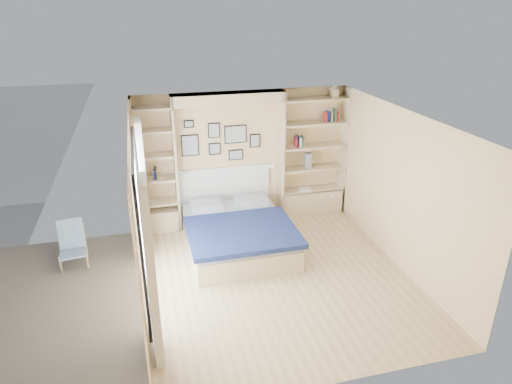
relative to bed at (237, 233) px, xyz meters
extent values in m
plane|color=tan|center=(0.40, -1.04, -0.28)|extent=(4.50, 4.50, 0.00)
plane|color=#DFB584|center=(0.40, 1.21, 0.97)|extent=(4.00, 0.00, 4.00)
plane|color=#DFB584|center=(0.40, -3.29, 0.97)|extent=(4.00, 0.00, 4.00)
plane|color=#DFB584|center=(-1.60, -1.04, 0.97)|extent=(0.00, 4.50, 4.50)
plane|color=#DFB584|center=(2.40, -1.04, 0.97)|extent=(0.00, 4.50, 4.50)
plane|color=white|center=(0.40, -1.04, 2.22)|extent=(4.50, 4.50, 0.00)
cube|color=tan|center=(-0.90, 1.03, 0.97)|extent=(0.04, 0.35, 2.50)
cube|color=tan|center=(1.10, 1.03, 0.97)|extent=(0.04, 0.35, 2.50)
cube|color=tan|center=(0.10, 1.03, 2.12)|extent=(2.00, 0.35, 0.20)
cube|color=tan|center=(2.38, 1.03, 0.97)|extent=(0.04, 0.35, 2.50)
cube|color=tan|center=(-1.58, 1.03, 0.97)|extent=(0.04, 0.35, 2.50)
cube|color=tan|center=(1.75, 1.03, -0.03)|extent=(1.30, 0.35, 0.50)
cube|color=tan|center=(-1.25, 1.03, -0.08)|extent=(0.70, 0.35, 0.40)
cube|color=black|center=(-1.57, -1.04, 1.95)|extent=(0.04, 2.08, 0.06)
cube|color=black|center=(-1.57, -1.04, -0.25)|extent=(0.04, 2.08, 0.06)
cube|color=black|center=(-1.57, -2.06, 0.82)|extent=(0.04, 0.06, 2.20)
cube|color=black|center=(-1.57, -0.02, 0.82)|extent=(0.04, 0.06, 2.20)
cube|color=silver|center=(-1.58, -1.04, 0.84)|extent=(0.01, 2.00, 2.20)
cube|color=white|center=(-1.48, -2.34, 0.87)|extent=(0.10, 0.45, 2.30)
cube|color=white|center=(-1.48, 0.26, 0.87)|extent=(0.10, 0.45, 2.30)
cube|color=tan|center=(1.75, 1.03, 0.22)|extent=(1.30, 0.35, 0.04)
cube|color=tan|center=(1.75, 1.03, 0.67)|extent=(1.30, 0.35, 0.04)
cube|color=tan|center=(1.75, 1.03, 1.12)|extent=(1.30, 0.35, 0.04)
cube|color=tan|center=(1.75, 1.03, 1.57)|extent=(1.30, 0.35, 0.04)
cube|color=tan|center=(1.75, 1.03, 2.02)|extent=(1.30, 0.35, 0.04)
cube|color=tan|center=(-1.25, 1.03, 0.27)|extent=(0.70, 0.35, 0.04)
cube|color=tan|center=(-1.25, 1.03, 0.72)|extent=(0.70, 0.35, 0.04)
cube|color=tan|center=(-1.25, 1.03, 1.17)|extent=(0.70, 0.35, 0.04)
cube|color=tan|center=(-1.25, 1.03, 1.62)|extent=(0.70, 0.35, 0.04)
cube|color=tan|center=(-1.25, 1.03, 2.02)|extent=(0.70, 0.35, 0.04)
cube|color=tan|center=(0.00, -0.01, -0.10)|extent=(1.68, 2.10, 0.37)
cube|color=#9AA0A8|center=(0.00, -0.01, 0.14)|extent=(1.64, 2.06, 0.10)
cube|color=#141D41|center=(0.00, -0.37, 0.21)|extent=(1.78, 1.47, 0.08)
cube|color=#9AA0A8|center=(-0.42, 0.73, 0.25)|extent=(0.58, 0.42, 0.12)
cube|color=#9AA0A8|center=(0.42, 0.73, 0.25)|extent=(0.58, 0.42, 0.12)
cube|color=white|center=(0.00, 1.18, 0.44)|extent=(1.78, 0.04, 0.70)
cube|color=black|center=(-0.60, 1.18, 1.27)|extent=(0.32, 0.02, 0.40)
cube|color=gray|center=(-0.60, 1.17, 1.27)|extent=(0.28, 0.01, 0.36)
cube|color=black|center=(-0.15, 1.18, 1.52)|extent=(0.22, 0.02, 0.28)
cube|color=gray|center=(-0.15, 1.17, 1.52)|extent=(0.18, 0.01, 0.24)
cube|color=black|center=(-0.15, 1.18, 1.17)|extent=(0.22, 0.02, 0.22)
cube|color=gray|center=(-0.15, 1.17, 1.17)|extent=(0.18, 0.01, 0.18)
cube|color=black|center=(0.25, 1.18, 1.42)|extent=(0.42, 0.02, 0.34)
cube|color=gray|center=(0.25, 1.17, 1.42)|extent=(0.38, 0.01, 0.30)
cube|color=black|center=(0.25, 1.18, 1.02)|extent=(0.28, 0.02, 0.20)
cube|color=gray|center=(0.25, 1.17, 1.02)|extent=(0.24, 0.01, 0.16)
cube|color=black|center=(0.62, 1.18, 1.27)|extent=(0.20, 0.02, 0.26)
cube|color=gray|center=(0.62, 1.17, 1.27)|extent=(0.16, 0.01, 0.22)
cube|color=black|center=(-0.60, 1.18, 1.67)|extent=(0.18, 0.02, 0.14)
cube|color=gray|center=(-0.60, 1.17, 1.67)|extent=(0.14, 0.01, 0.10)
cylinder|color=silver|center=(-0.76, 0.96, 0.84)|extent=(0.20, 0.02, 0.02)
cone|color=white|center=(-0.66, 0.96, 0.82)|extent=(0.13, 0.12, 0.15)
cylinder|color=silver|center=(0.96, 0.96, 0.84)|extent=(0.20, 0.02, 0.02)
cone|color=white|center=(0.86, 0.96, 0.82)|extent=(0.13, 0.12, 0.15)
cube|color=#A51E1E|center=(1.37, 1.03, 1.23)|extent=(0.02, 0.15, 0.19)
cube|color=navy|center=(1.39, 1.03, 1.24)|extent=(0.03, 0.15, 0.21)
cube|color=black|center=(1.41, 1.03, 1.25)|extent=(0.03, 0.15, 0.21)
cube|color=#BFB28C|center=(1.45, 1.03, 1.23)|extent=(0.04, 0.15, 0.18)
cube|color=#26593F|center=(1.51, 1.03, 1.24)|extent=(0.03, 0.15, 0.21)
cube|color=#A51E1E|center=(1.95, 1.03, 1.68)|extent=(0.02, 0.15, 0.18)
cube|color=navy|center=(2.00, 1.03, 1.69)|extent=(0.03, 0.15, 0.21)
cube|color=black|center=(2.03, 1.03, 1.69)|extent=(0.03, 0.15, 0.19)
cube|color=#BFB28C|center=(2.05, 1.03, 1.68)|extent=(0.04, 0.15, 0.17)
cube|color=#26593F|center=(2.13, 1.03, 1.71)|extent=(0.03, 0.15, 0.25)
cube|color=#A51E1E|center=(2.17, 1.03, 1.69)|extent=(0.03, 0.15, 0.20)
cube|color=navy|center=(-1.29, 1.03, 0.82)|extent=(0.02, 0.15, 0.17)
cube|color=black|center=(-1.26, 1.03, 0.85)|extent=(0.03, 0.15, 0.22)
cube|color=#BFB28C|center=(-1.26, 1.03, 0.84)|extent=(0.03, 0.15, 0.20)
cube|color=tan|center=(2.10, 1.03, 2.11)|extent=(0.13, 0.13, 0.15)
cone|color=tan|center=(2.10, 1.03, 2.23)|extent=(0.20, 0.20, 0.08)
cube|color=slate|center=(1.64, 1.03, 0.84)|extent=(0.12, 0.12, 0.30)
cube|color=white|center=(1.60, 0.98, 0.25)|extent=(0.22, 0.16, 0.03)
cube|color=#776958|center=(-3.20, -1.04, -0.28)|extent=(3.20, 4.00, 0.05)
cylinder|color=tan|center=(-2.86, -0.18, -0.10)|extent=(0.04, 0.12, 0.35)
cylinder|color=tan|center=(-2.47, -0.14, -0.10)|extent=(0.04, 0.12, 0.35)
cylinder|color=tan|center=(-2.92, 0.30, -0.01)|extent=(0.06, 0.29, 0.58)
cylinder|color=tan|center=(-2.53, 0.35, -0.01)|extent=(0.06, 0.29, 0.58)
cube|color=#2A68B4|center=(-2.69, 0.02, -0.03)|extent=(0.46, 0.53, 0.13)
cube|color=#2A68B4|center=(-2.73, 0.35, 0.17)|extent=(0.42, 0.24, 0.47)
camera|label=1|loc=(-1.44, -6.84, 3.70)|focal=32.00mm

